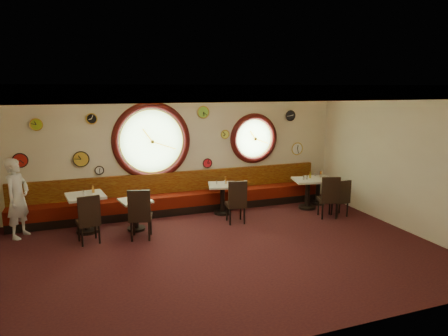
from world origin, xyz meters
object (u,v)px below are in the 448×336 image
at_px(table_a, 86,209).
at_px(condiment_c_pepper, 225,182).
at_px(chair_d, 329,195).
at_px(condiment_d_pepper, 307,177).
at_px(condiment_e_salt, 315,175).
at_px(condiment_d_salt, 304,178).
at_px(table_d, 308,190).
at_px(table_e, 318,187).
at_px(condiment_a_pepper, 84,193).
at_px(waiter, 18,198).
at_px(condiment_c_bottle, 225,180).
at_px(condiment_e_pepper, 321,176).
at_px(condiment_b_pepper, 134,198).
at_px(table_b, 136,211).
at_px(chair_c, 237,199).
at_px(condiment_a_salt, 84,192).
at_px(condiment_b_bottle, 140,195).
at_px(condiment_d_bottle, 310,175).
at_px(chair_b, 140,211).
at_px(chair_a, 89,216).
at_px(condiment_c_salt, 217,182).
at_px(condiment_a_bottle, 93,189).
at_px(condiment_b_salt, 129,197).
at_px(condiment_e_bottle, 321,174).
at_px(table_c, 223,195).
at_px(chair_e, 341,196).

bearing_deg(table_a, condiment_c_pepper, 4.04).
height_order(chair_d, condiment_d_pepper, chair_d).
bearing_deg(condiment_e_salt, condiment_d_salt, -147.25).
distance_m(table_d, condiment_c_pepper, 2.27).
xyz_separation_m(table_e, condiment_c_pepper, (-2.72, 0.06, 0.36)).
bearing_deg(condiment_a_pepper, waiter, 169.69).
bearing_deg(condiment_d_salt, condiment_c_bottle, 169.63).
bearing_deg(condiment_e_pepper, condiment_b_pepper, -175.40).
distance_m(condiment_b_pepper, condiment_c_pepper, 2.37).
relative_size(table_b, chair_c, 1.17).
xyz_separation_m(condiment_a_salt, condiment_d_pepper, (5.56, -0.12, -0.06)).
bearing_deg(condiment_e_salt, condiment_e_pepper, -31.08).
distance_m(table_d, condiment_b_bottle, 4.42).
distance_m(condiment_c_pepper, condiment_d_bottle, 2.36).
bearing_deg(condiment_d_bottle, condiment_a_pepper, -179.31).
height_order(condiment_a_salt, condiment_d_pepper, condiment_a_salt).
height_order(table_d, condiment_e_salt, condiment_e_salt).
xyz_separation_m(chair_b, condiment_d_pepper, (4.47, 0.76, 0.22)).
relative_size(chair_a, condiment_e_pepper, 6.71).
bearing_deg(chair_b, condiment_c_salt, 43.84).
bearing_deg(condiment_d_pepper, condiment_c_bottle, 169.94).
relative_size(chair_a, waiter, 0.37).
bearing_deg(condiment_c_salt, condiment_b_bottle, -166.32).
bearing_deg(condiment_a_bottle, chair_b, -48.24).
bearing_deg(table_d, condiment_d_bottle, 39.72).
distance_m(condiment_b_salt, condiment_a_bottle, 0.81).
distance_m(table_d, condiment_b_salt, 4.65).
bearing_deg(condiment_c_salt, condiment_d_bottle, -6.86).
relative_size(chair_a, condiment_a_salt, 6.08).
bearing_deg(condiment_c_pepper, condiment_e_bottle, 0.40).
distance_m(condiment_b_pepper, condiment_e_pepper, 5.13).
bearing_deg(condiment_a_salt, table_c, 3.97).
distance_m(chair_c, condiment_b_salt, 2.47).
relative_size(chair_e, condiment_e_bottle, 3.68).
relative_size(chair_a, condiment_d_pepper, 5.70).
xyz_separation_m(condiment_d_salt, waiter, (-6.78, 0.29, 0.01)).
xyz_separation_m(chair_c, chair_d, (2.28, -0.41, 0.00)).
distance_m(table_c, condiment_d_pepper, 2.29).
relative_size(table_a, chair_c, 1.36).
xyz_separation_m(table_a, waiter, (-1.36, 0.18, 0.32)).
distance_m(chair_b, condiment_c_bottle, 2.59).
xyz_separation_m(chair_e, condiment_b_pepper, (-4.96, 0.77, 0.22)).
bearing_deg(table_c, condiment_b_salt, -171.07).
relative_size(table_b, chair_b, 1.11).
xyz_separation_m(table_b, waiter, (-2.40, 0.41, 0.42)).
distance_m(condiment_b_pepper, condiment_e_salt, 5.01).
xyz_separation_m(table_b, condiment_b_salt, (-0.12, 0.09, 0.31)).
bearing_deg(chair_a, condiment_d_pepper, -3.80).
height_order(table_d, condiment_d_pepper, condiment_d_pepper).
relative_size(chair_d, condiment_e_salt, 5.84).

